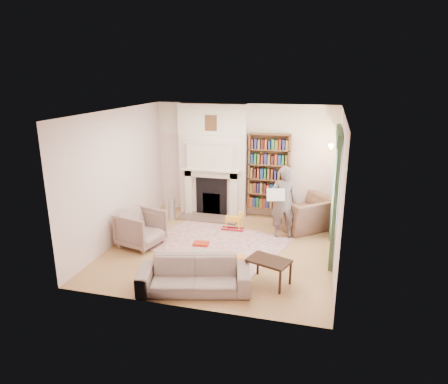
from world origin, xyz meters
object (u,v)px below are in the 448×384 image
(armchair_reading, at_px, (305,213))
(sofa, at_px, (194,275))
(man_reading, at_px, (284,202))
(coffee_table, at_px, (268,272))
(rocking_horse, at_px, (233,221))
(bookcase, at_px, (269,172))
(paraffin_heater, at_px, (171,209))
(armchair_left, at_px, (141,229))

(armchair_reading, distance_m, sofa, 3.63)
(man_reading, xyz_separation_m, coffee_table, (0.01, -2.13, -0.58))
(armchair_reading, distance_m, coffee_table, 2.77)
(man_reading, height_order, rocking_horse, man_reading)
(bookcase, relative_size, man_reading, 1.14)
(paraffin_heater, bearing_deg, armchair_left, -90.25)
(sofa, distance_m, man_reading, 2.94)
(armchair_reading, relative_size, coffee_table, 1.68)
(bookcase, height_order, paraffin_heater, bookcase)
(man_reading, xyz_separation_m, paraffin_heater, (-2.81, 0.40, -0.53))
(sofa, bearing_deg, armchair_reading, 49.29)
(sofa, xyz_separation_m, man_reading, (1.16, 2.64, 0.54))
(sofa, bearing_deg, bookcase, 66.05)
(armchair_left, xyz_separation_m, paraffin_heater, (0.01, 1.61, -0.10))
(bookcase, distance_m, man_reading, 1.34)
(armchair_left, height_order, paraffin_heater, armchair_left)
(armchair_reading, xyz_separation_m, coffee_table, (-0.44, -2.73, -0.16))
(rocking_horse, bearing_deg, bookcase, 58.54)
(armchair_reading, distance_m, armchair_left, 3.74)
(coffee_table, xyz_separation_m, rocking_horse, (-1.16, 2.22, 0.00))
(armchair_left, distance_m, man_reading, 3.10)
(coffee_table, bearing_deg, armchair_left, -178.12)
(bookcase, distance_m, armchair_left, 3.42)
(rocking_horse, bearing_deg, man_reading, -5.76)
(armchair_left, distance_m, coffee_table, 2.97)
(armchair_left, height_order, sofa, armchair_left)
(rocking_horse, bearing_deg, armchair_reading, 16.50)
(sofa, xyz_separation_m, coffee_table, (1.17, 0.52, -0.05))
(armchair_left, relative_size, sofa, 0.44)
(bookcase, xyz_separation_m, armchair_left, (-2.31, -2.39, -0.80))
(coffee_table, bearing_deg, paraffin_heater, 158.02)
(armchair_left, bearing_deg, rocking_horse, -38.10)
(paraffin_heater, distance_m, rocking_horse, 1.69)
(rocking_horse, bearing_deg, sofa, -91.22)
(armchair_reading, height_order, paraffin_heater, armchair_reading)
(armchair_left, bearing_deg, man_reading, -52.91)
(sofa, bearing_deg, man_reading, 51.98)
(armchair_reading, distance_m, rocking_horse, 1.68)
(bookcase, bearing_deg, man_reading, -66.69)
(bookcase, relative_size, armchair_reading, 1.58)
(armchair_reading, xyz_separation_m, rocking_horse, (-1.60, -0.50, -0.15))
(armchair_left, xyz_separation_m, man_reading, (2.82, 1.21, 0.43))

